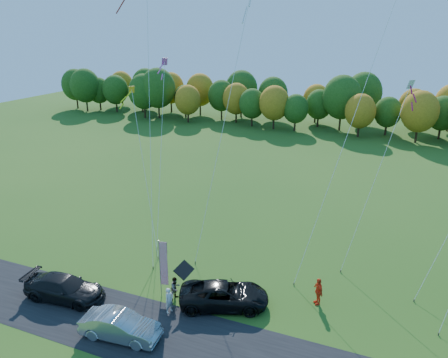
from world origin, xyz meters
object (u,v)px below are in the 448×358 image
at_px(silver_sedan, 120,326).
at_px(feather_flag, 163,263).
at_px(black_suv, 224,295).
at_px(person_east, 318,291).

distance_m(silver_sedan, feather_flag, 5.11).
bearing_deg(silver_sedan, feather_flag, -9.94).
xyz_separation_m(black_suv, person_east, (5.84, 2.68, 0.14)).
bearing_deg(feather_flag, person_east, 18.35).
relative_size(person_east, feather_flag, 0.44).
bearing_deg(person_east, feather_flag, -107.27).
bearing_deg(silver_sedan, person_east, -58.29).
height_order(silver_sedan, feather_flag, feather_flag).
relative_size(black_suv, feather_flag, 1.36).
xyz_separation_m(black_suv, silver_sedan, (-4.59, -5.41, -0.01)).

